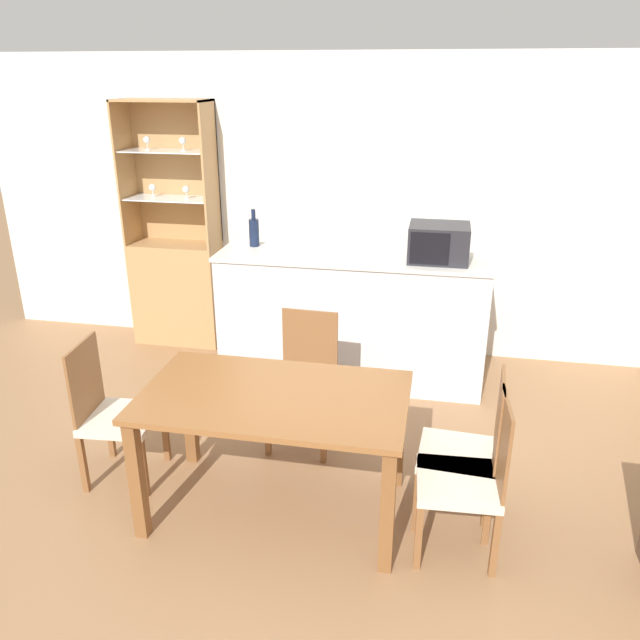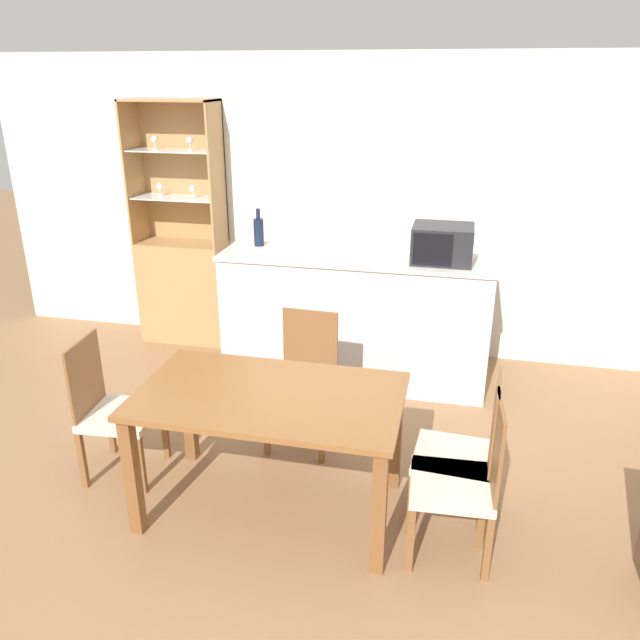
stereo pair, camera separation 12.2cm
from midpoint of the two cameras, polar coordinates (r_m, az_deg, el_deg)
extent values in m
plane|color=#936B47|center=(3.70, -4.72, -18.56)|extent=(18.00, 18.00, 0.00)
cube|color=silver|center=(5.51, 2.29, 10.08)|extent=(6.80, 0.06, 2.55)
cube|color=silver|center=(5.05, 2.17, -0.07)|extent=(2.11, 0.54, 1.03)
cube|color=beige|center=(4.88, 2.25, 5.70)|extent=(2.14, 0.57, 0.03)
cube|color=tan|center=(5.98, -13.37, 2.44)|extent=(0.80, 0.36, 0.94)
cube|color=tan|center=(5.87, -13.62, 13.07)|extent=(0.80, 0.02, 1.23)
cube|color=tan|center=(5.90, -17.87, 12.67)|extent=(0.02, 0.36, 1.23)
cube|color=tan|center=(5.57, -10.59, 12.84)|extent=(0.02, 0.36, 1.23)
cube|color=tan|center=(5.66, -14.93, 18.85)|extent=(0.80, 0.36, 0.02)
cube|color=white|center=(5.75, -14.14, 10.72)|extent=(0.75, 0.32, 0.01)
cube|color=white|center=(5.69, -14.52, 14.74)|extent=(0.75, 0.32, 0.01)
cylinder|color=white|center=(5.83, -15.60, 10.80)|extent=(0.04, 0.04, 0.01)
cylinder|color=white|center=(5.82, -15.63, 11.10)|extent=(0.01, 0.01, 0.06)
sphere|color=white|center=(5.82, -15.68, 11.59)|extent=(0.06, 0.06, 0.06)
cylinder|color=white|center=(5.76, -16.09, 14.74)|extent=(0.04, 0.04, 0.01)
cylinder|color=white|center=(5.75, -16.12, 15.04)|extent=(0.01, 0.01, 0.06)
sphere|color=white|center=(5.75, -16.18, 15.55)|extent=(0.06, 0.06, 0.06)
cylinder|color=white|center=(5.67, -12.70, 10.77)|extent=(0.04, 0.04, 0.01)
cylinder|color=white|center=(5.66, -12.73, 11.07)|extent=(0.01, 0.01, 0.06)
sphere|color=white|center=(5.65, -12.77, 11.58)|extent=(0.06, 0.06, 0.06)
cylinder|color=white|center=(5.62, -13.01, 14.86)|extent=(0.04, 0.04, 0.01)
cylinder|color=white|center=(5.61, -13.04, 15.17)|extent=(0.01, 0.01, 0.06)
sphere|color=white|center=(5.61, -13.09, 15.69)|extent=(0.06, 0.06, 0.06)
cube|color=brown|center=(3.45, -5.25, -7.00)|extent=(1.46, 0.85, 0.03)
cube|color=brown|center=(3.59, -17.35, -13.78)|extent=(0.07, 0.07, 0.72)
cube|color=brown|center=(3.25, 5.07, -17.04)|extent=(0.07, 0.07, 0.72)
cube|color=brown|center=(4.14, -12.67, -8.17)|extent=(0.07, 0.07, 0.72)
cube|color=brown|center=(3.84, 6.30, -10.25)|extent=(0.07, 0.07, 0.72)
cube|color=beige|center=(3.40, 11.43, -14.37)|extent=(0.44, 0.44, 0.05)
cube|color=brown|center=(3.28, 15.33, -10.79)|extent=(0.04, 0.39, 0.47)
cube|color=brown|center=(3.38, 7.91, -19.09)|extent=(0.04, 0.04, 0.39)
cube|color=brown|center=(3.67, 7.98, -15.23)|extent=(0.04, 0.04, 0.39)
cube|color=brown|center=(3.41, 14.68, -19.26)|extent=(0.04, 0.04, 0.39)
cube|color=brown|center=(3.70, 14.07, -15.43)|extent=(0.04, 0.04, 0.39)
cube|color=beige|center=(4.08, -18.49, -8.56)|extent=(0.45, 0.45, 0.05)
cube|color=brown|center=(4.05, -21.51, -5.08)|extent=(0.05, 0.39, 0.47)
cube|color=brown|center=(4.26, -14.75, -10.07)|extent=(0.04, 0.04, 0.39)
cube|color=brown|center=(3.97, -16.69, -12.88)|extent=(0.04, 0.04, 0.39)
cube|color=brown|center=(4.41, -19.42, -9.52)|extent=(0.04, 0.04, 0.39)
cube|color=brown|center=(4.13, -21.66, -12.15)|extent=(0.04, 0.04, 0.39)
cube|color=beige|center=(3.61, 11.46, -12.00)|extent=(0.45, 0.45, 0.05)
cube|color=brown|center=(3.48, 15.11, -8.76)|extent=(0.04, 0.39, 0.47)
cube|color=brown|center=(3.59, 7.83, -16.17)|extent=(0.04, 0.04, 0.39)
cube|color=brown|center=(3.90, 8.60, -12.81)|extent=(0.04, 0.04, 0.39)
cube|color=brown|center=(3.59, 14.11, -16.82)|extent=(0.04, 0.04, 0.39)
cube|color=brown|center=(3.89, 14.30, -13.39)|extent=(0.04, 0.04, 0.39)
cube|color=beige|center=(4.20, -2.43, -6.40)|extent=(0.44, 0.44, 0.05)
cube|color=brown|center=(4.26, -1.74, -2.10)|extent=(0.39, 0.04, 0.47)
cube|color=brown|center=(4.11, -0.54, -10.57)|extent=(0.04, 0.04, 0.39)
cube|color=brown|center=(4.20, -5.63, -9.86)|extent=(0.04, 0.04, 0.39)
cube|color=brown|center=(4.42, 0.69, -8.01)|extent=(0.04, 0.04, 0.39)
cube|color=brown|center=(4.51, -4.05, -7.42)|extent=(0.04, 0.04, 0.39)
cube|color=#232328|center=(4.79, 10.08, 6.97)|extent=(0.45, 0.37, 0.28)
cube|color=black|center=(4.61, 9.24, 6.44)|extent=(0.28, 0.01, 0.24)
cylinder|color=#141E38|center=(5.17, -6.72, 7.93)|extent=(0.08, 0.08, 0.22)
cylinder|color=#141E38|center=(5.13, -6.80, 9.58)|extent=(0.03, 0.03, 0.08)
camera|label=1|loc=(0.06, -90.84, -0.34)|focal=35.00mm
camera|label=2|loc=(0.06, 89.16, 0.34)|focal=35.00mm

